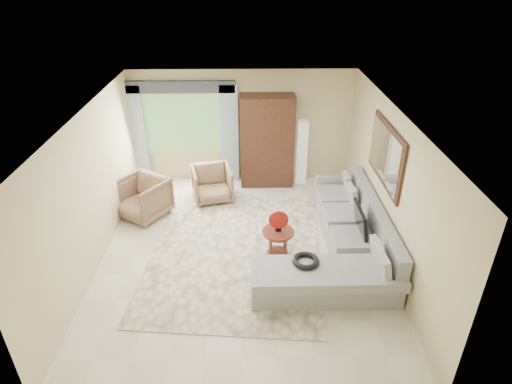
{
  "coord_description": "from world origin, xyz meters",
  "views": [
    {
      "loc": [
        0.12,
        -6.28,
        4.7
      ],
      "look_at": [
        0.25,
        0.35,
        1.05
      ],
      "focal_mm": 30.0,
      "sensor_mm": 36.0,
      "label": 1
    }
  ],
  "objects_px": {
    "coffee_table": "(278,244)",
    "armchair_right": "(212,184)",
    "armchair_left": "(143,198)",
    "armoire": "(267,141)",
    "floor_lamp": "(301,152)",
    "tv_screen": "(361,220)",
    "sectional_sofa": "(344,244)",
    "potted_plant": "(147,180)"
  },
  "relations": [
    {
      "from": "armchair_right",
      "to": "tv_screen",
      "type": "bearing_deg",
      "value": -49.89
    },
    {
      "from": "tv_screen",
      "to": "armchair_left",
      "type": "bearing_deg",
      "value": 161.3
    },
    {
      "from": "armoire",
      "to": "armchair_left",
      "type": "bearing_deg",
      "value": -151.17
    },
    {
      "from": "coffee_table",
      "to": "potted_plant",
      "type": "height_order",
      "value": "potted_plant"
    },
    {
      "from": "tv_screen",
      "to": "armchair_left",
      "type": "distance_m",
      "value": 4.32
    },
    {
      "from": "armchair_right",
      "to": "armoire",
      "type": "xyz_separation_m",
      "value": [
        1.22,
        0.76,
        0.67
      ]
    },
    {
      "from": "armchair_right",
      "to": "floor_lamp",
      "type": "bearing_deg",
      "value": 9.13
    },
    {
      "from": "sectional_sofa",
      "to": "coffee_table",
      "type": "relative_size",
      "value": 6.25
    },
    {
      "from": "armoire",
      "to": "floor_lamp",
      "type": "distance_m",
      "value": 0.86
    },
    {
      "from": "potted_plant",
      "to": "armoire",
      "type": "bearing_deg",
      "value": 8.17
    },
    {
      "from": "floor_lamp",
      "to": "armoire",
      "type": "bearing_deg",
      "value": -175.71
    },
    {
      "from": "coffee_table",
      "to": "armoire",
      "type": "height_order",
      "value": "armoire"
    },
    {
      "from": "armchair_right",
      "to": "potted_plant",
      "type": "distance_m",
      "value": 1.54
    },
    {
      "from": "tv_screen",
      "to": "coffee_table",
      "type": "distance_m",
      "value": 1.49
    },
    {
      "from": "tv_screen",
      "to": "floor_lamp",
      "type": "bearing_deg",
      "value": 103.73
    },
    {
      "from": "armoire",
      "to": "armchair_right",
      "type": "bearing_deg",
      "value": -148.04
    },
    {
      "from": "armchair_left",
      "to": "armoire",
      "type": "height_order",
      "value": "armoire"
    },
    {
      "from": "coffee_table",
      "to": "floor_lamp",
      "type": "distance_m",
      "value": 3.06
    },
    {
      "from": "armchair_right",
      "to": "armoire",
      "type": "height_order",
      "value": "armoire"
    },
    {
      "from": "coffee_table",
      "to": "armchair_right",
      "type": "distance_m",
      "value": 2.48
    },
    {
      "from": "coffee_table",
      "to": "armchair_left",
      "type": "bearing_deg",
      "value": 151.3
    },
    {
      "from": "sectional_sofa",
      "to": "floor_lamp",
      "type": "height_order",
      "value": "floor_lamp"
    },
    {
      "from": "tv_screen",
      "to": "armchair_right",
      "type": "relative_size",
      "value": 0.89
    },
    {
      "from": "tv_screen",
      "to": "armoire",
      "type": "distance_m",
      "value": 3.2
    },
    {
      "from": "floor_lamp",
      "to": "coffee_table",
      "type": "bearing_deg",
      "value": -103.88
    },
    {
      "from": "sectional_sofa",
      "to": "armoire",
      "type": "xyz_separation_m",
      "value": [
        -1.23,
        2.9,
        0.77
      ]
    },
    {
      "from": "tv_screen",
      "to": "coffee_table",
      "type": "xyz_separation_m",
      "value": [
        -1.43,
        -0.07,
        -0.43
      ]
    },
    {
      "from": "tv_screen",
      "to": "sectional_sofa",
      "type": "bearing_deg",
      "value": -160.91
    },
    {
      "from": "floor_lamp",
      "to": "tv_screen",
      "type": "bearing_deg",
      "value": -76.27
    },
    {
      "from": "coffee_table",
      "to": "armchair_right",
      "type": "xyz_separation_m",
      "value": [
        -1.3,
        2.12,
        0.09
      ]
    },
    {
      "from": "coffee_table",
      "to": "armoire",
      "type": "relative_size",
      "value": 0.26
    },
    {
      "from": "coffee_table",
      "to": "armchair_left",
      "type": "xyz_separation_m",
      "value": [
        -2.66,
        1.46,
        0.13
      ]
    },
    {
      "from": "potted_plant",
      "to": "floor_lamp",
      "type": "bearing_deg",
      "value": 7.29
    },
    {
      "from": "sectional_sofa",
      "to": "armchair_right",
      "type": "height_order",
      "value": "sectional_sofa"
    },
    {
      "from": "floor_lamp",
      "to": "armchair_left",
      "type": "bearing_deg",
      "value": -156.34
    },
    {
      "from": "potted_plant",
      "to": "floor_lamp",
      "type": "distance_m",
      "value": 3.58
    },
    {
      "from": "sectional_sofa",
      "to": "tv_screen",
      "type": "distance_m",
      "value": 0.52
    },
    {
      "from": "sectional_sofa",
      "to": "armchair_left",
      "type": "height_order",
      "value": "sectional_sofa"
    },
    {
      "from": "tv_screen",
      "to": "potted_plant",
      "type": "bearing_deg",
      "value": 150.21
    },
    {
      "from": "armchair_left",
      "to": "armoire",
      "type": "xyz_separation_m",
      "value": [
        2.58,
        1.42,
        0.63
      ]
    },
    {
      "from": "coffee_table",
      "to": "armchair_left",
      "type": "relative_size",
      "value": 0.6
    },
    {
      "from": "armchair_right",
      "to": "potted_plant",
      "type": "height_order",
      "value": "armchair_right"
    }
  ]
}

